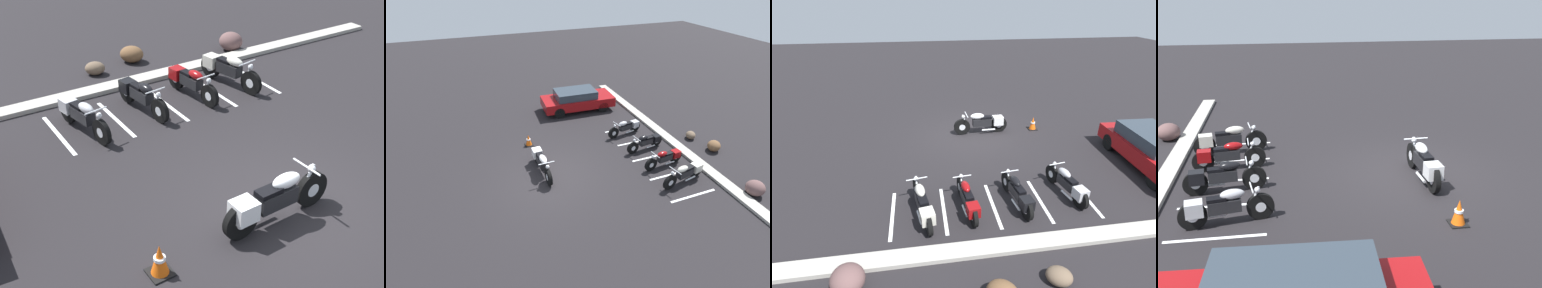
# 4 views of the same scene
# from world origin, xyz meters

# --- Properties ---
(ground) EXTENTS (60.00, 60.00, 0.00)m
(ground) POSITION_xyz_m (0.00, 0.00, 0.00)
(ground) COLOR black
(motorcycle_white_featured) EXTENTS (2.41, 0.68, 0.95)m
(motorcycle_white_featured) POSITION_xyz_m (-0.60, -0.22, 0.50)
(motorcycle_white_featured) COLOR black
(motorcycle_white_featured) RESTS_ON ground
(parked_bike_0) EXTENTS (0.70, 2.04, 0.81)m
(parked_bike_0) POSITION_xyz_m (-2.18, 4.81, 0.43)
(parked_bike_0) COLOR black
(parked_bike_0) RESTS_ON ground
(parked_bike_1) EXTENTS (0.63, 2.04, 0.81)m
(parked_bike_1) POSITION_xyz_m (-0.52, 5.02, 0.43)
(parked_bike_1) COLOR black
(parked_bike_1) RESTS_ON ground
(parked_bike_2) EXTENTS (0.59, 2.03, 0.80)m
(parked_bike_2) POSITION_xyz_m (0.98, 5.06, 0.42)
(parked_bike_2) COLOR black
(parked_bike_2) RESTS_ON ground
(parked_bike_3) EXTENTS (0.75, 2.19, 0.87)m
(parked_bike_3) POSITION_xyz_m (2.26, 5.15, 0.46)
(parked_bike_3) COLOR black
(parked_bike_3) RESTS_ON ground
(concrete_curb) EXTENTS (18.00, 0.50, 0.12)m
(concrete_curb) POSITION_xyz_m (0.00, 6.61, 0.06)
(concrete_curb) COLOR #A8A399
(concrete_curb) RESTS_ON ground
(landscape_rock_2) EXTENTS (0.94, 0.96, 0.59)m
(landscape_rock_2) POSITION_xyz_m (3.89, 7.23, 0.29)
(landscape_rock_2) COLOR brown
(landscape_rock_2) RESTS_ON ground
(traffic_cone) EXTENTS (0.40, 0.40, 0.59)m
(traffic_cone) POSITION_xyz_m (-2.95, -0.27, 0.27)
(traffic_cone) COLOR black
(traffic_cone) RESTS_ON ground
(stall_line_0) EXTENTS (0.10, 2.10, 0.00)m
(stall_line_0) POSITION_xyz_m (-2.75, 4.92, 0.00)
(stall_line_0) COLOR white
(stall_line_0) RESTS_ON ground
(stall_line_1) EXTENTS (0.10, 2.10, 0.00)m
(stall_line_1) POSITION_xyz_m (-1.28, 4.92, 0.00)
(stall_line_1) COLOR white
(stall_line_1) RESTS_ON ground
(stall_line_2) EXTENTS (0.10, 2.10, 0.00)m
(stall_line_2) POSITION_xyz_m (0.19, 4.92, 0.00)
(stall_line_2) COLOR white
(stall_line_2) RESTS_ON ground
(stall_line_3) EXTENTS (0.10, 2.10, 0.00)m
(stall_line_3) POSITION_xyz_m (1.66, 4.92, 0.00)
(stall_line_3) COLOR white
(stall_line_3) RESTS_ON ground
(stall_line_4) EXTENTS (0.10, 2.10, 0.00)m
(stall_line_4) POSITION_xyz_m (3.13, 4.92, 0.00)
(stall_line_4) COLOR white
(stall_line_4) RESTS_ON ground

